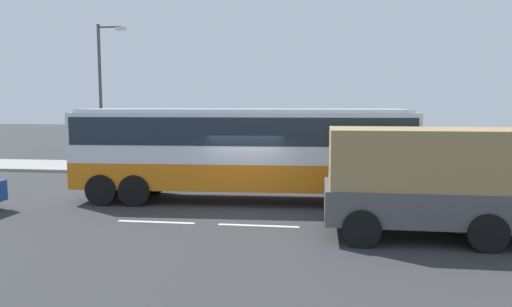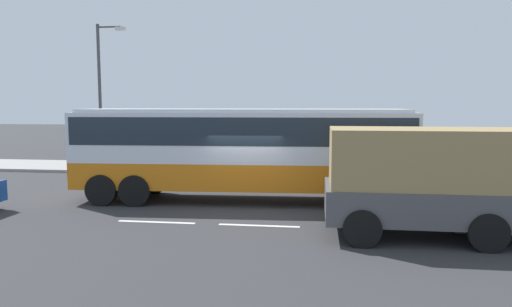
# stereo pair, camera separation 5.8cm
# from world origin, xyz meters

# --- Properties ---
(ground_plane) EXTENTS (120.00, 120.00, 0.00)m
(ground_plane) POSITION_xyz_m (0.00, 0.00, 0.00)
(ground_plane) COLOR #333335
(sidewalk_curb) EXTENTS (80.00, 4.00, 0.15)m
(sidewalk_curb) POSITION_xyz_m (0.00, 8.41, 0.07)
(sidewalk_curb) COLOR gray
(sidewalk_curb) RESTS_ON ground_plane
(lane_centreline) EXTENTS (24.66, 0.16, 0.01)m
(lane_centreline) POSITION_xyz_m (-3.63, -2.75, 0.00)
(lane_centreline) COLOR white
(lane_centreline) RESTS_ON ground_plane
(coach_bus) EXTENTS (12.23, 3.21, 3.38)m
(coach_bus) POSITION_xyz_m (-0.30, 0.69, 2.10)
(coach_bus) COLOR orange
(coach_bus) RESTS_ON ground_plane
(cargo_truck) EXTENTS (8.15, 2.64, 2.92)m
(cargo_truck) POSITION_xyz_m (6.54, -3.29, 1.58)
(cargo_truck) COLOR navy
(cargo_truck) RESTS_ON ground_plane
(pedestrian_near_curb) EXTENTS (0.32, 0.32, 1.62)m
(pedestrian_near_curb) POSITION_xyz_m (2.58, 7.86, 1.08)
(pedestrian_near_curb) COLOR #38334C
(pedestrian_near_curb) RESTS_ON sidewalk_curb
(pedestrian_at_crossing) EXTENTS (0.32, 0.32, 1.61)m
(pedestrian_at_crossing) POSITION_xyz_m (2.59, 6.87, 1.07)
(pedestrian_at_crossing) COLOR black
(pedestrian_at_crossing) RESTS_ON sidewalk_curb
(street_lamp) EXTENTS (1.55, 0.24, 7.45)m
(street_lamp) POSITION_xyz_m (-8.64, 6.99, 4.37)
(street_lamp) COLOR #47474C
(street_lamp) RESTS_ON sidewalk_curb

